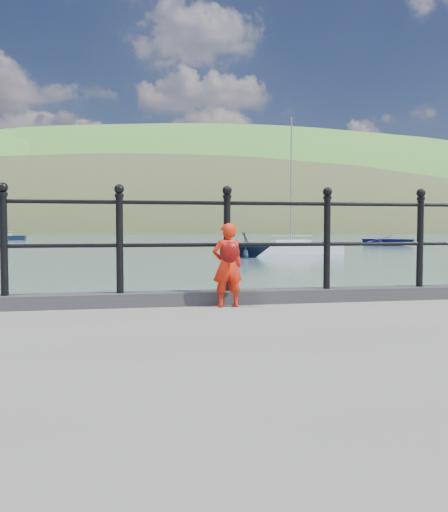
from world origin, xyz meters
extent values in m
plane|color=#2D4251|center=(0.00, 0.00, 0.00)|extent=(600.00, 600.00, 0.00)
cube|color=#28282B|center=(0.00, -0.15, 1.07)|extent=(60.00, 0.30, 0.15)
cylinder|color=black|center=(0.00, -0.15, 1.67)|extent=(18.00, 0.04, 0.04)
cylinder|color=black|center=(0.00, -0.15, 2.15)|extent=(18.00, 0.04, 0.04)
cylinder|color=black|center=(-1.80, -0.15, 1.67)|extent=(0.08, 0.08, 1.05)
sphere|color=black|center=(-1.80, -0.15, 2.29)|extent=(0.11, 0.11, 0.11)
cylinder|color=black|center=(-0.60, -0.15, 1.67)|extent=(0.08, 0.08, 1.05)
sphere|color=black|center=(-0.60, -0.15, 2.29)|extent=(0.11, 0.11, 0.11)
cylinder|color=black|center=(0.60, -0.15, 1.67)|extent=(0.08, 0.08, 1.05)
sphere|color=black|center=(0.60, -0.15, 2.29)|extent=(0.11, 0.11, 0.11)
cylinder|color=black|center=(1.80, -0.15, 1.67)|extent=(0.08, 0.08, 1.05)
sphere|color=black|center=(1.80, -0.15, 2.29)|extent=(0.11, 0.11, 0.11)
cylinder|color=black|center=(3.00, -0.15, 1.67)|extent=(0.08, 0.08, 1.05)
sphere|color=black|center=(3.00, -0.15, 2.29)|extent=(0.11, 0.11, 0.11)
ellipsoid|color=#333A21|center=(20.00, 195.00, -15.40)|extent=(400.00, 100.00, 88.00)
ellipsoid|color=#387026|center=(60.00, 255.00, -27.30)|extent=(600.00, 180.00, 156.00)
cube|color=silver|center=(-35.00, 181.00, 3.00)|extent=(9.00, 6.00, 6.00)
cube|color=#4C4744|center=(-35.00, 181.00, 7.00)|extent=(9.50, 6.50, 2.00)
cube|color=silver|center=(-12.00, 181.00, 3.00)|extent=(9.00, 6.00, 6.00)
cube|color=#4C4744|center=(-12.00, 181.00, 7.00)|extent=(9.50, 6.50, 2.00)
cube|color=silver|center=(18.00, 181.00, 3.00)|extent=(9.00, 6.00, 6.00)
cube|color=#4C4744|center=(18.00, 181.00, 7.00)|extent=(9.50, 6.50, 2.00)
cube|color=silver|center=(45.00, 181.00, 3.00)|extent=(9.00, 6.00, 6.00)
cube|color=#4C4744|center=(45.00, 181.00, 7.00)|extent=(9.50, 6.50, 2.00)
imported|color=red|center=(0.55, -0.40, 1.46)|extent=(0.35, 0.24, 0.92)
ellipsoid|color=red|center=(0.55, -0.53, 1.61)|extent=(0.22, 0.11, 0.23)
imported|color=navy|center=(26.76, 45.94, 0.55)|extent=(6.45, 6.52, 1.11)
imported|color=black|center=(7.16, 26.94, 0.79)|extent=(3.82, 3.62, 1.59)
cube|color=silver|center=(11.14, 30.39, 0.25)|extent=(7.26, 2.17, 0.90)
cube|color=beige|center=(11.14, 30.39, 0.75)|extent=(2.56, 1.46, 0.50)
cylinder|color=#A5A5A8|center=(11.14, 30.39, 5.14)|extent=(0.10, 0.10, 8.88)
cylinder|color=#A5A5A8|center=(11.14, 30.39, 1.30)|extent=(3.25, 0.14, 0.06)
cube|color=black|center=(-17.82, 79.26, 0.25)|extent=(6.11, 2.04, 0.90)
cube|color=beige|center=(-17.82, 79.26, 0.75)|extent=(2.16, 1.37, 0.50)
cylinder|color=#A5A5A8|center=(-17.82, 79.26, 4.56)|extent=(0.10, 0.10, 7.71)
cylinder|color=#A5A5A8|center=(-17.82, 79.26, 1.30)|extent=(2.73, 0.14, 0.06)
camera|label=1|loc=(-0.58, -6.19, 1.87)|focal=38.00mm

